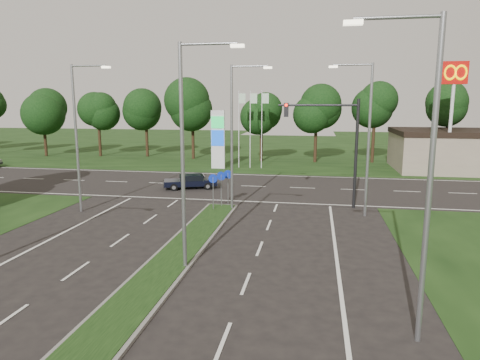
# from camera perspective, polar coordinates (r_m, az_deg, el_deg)

# --- Properties ---
(ground) EXTENTS (160.00, 160.00, 0.00)m
(ground) POSITION_cam_1_polar(r_m,az_deg,el_deg) (13.45, -18.96, -20.44)
(ground) COLOR black
(ground) RESTS_ON ground
(verge_far) EXTENTS (160.00, 50.00, 0.02)m
(verge_far) POSITION_cam_1_polar(r_m,az_deg,el_deg) (65.63, 4.83, 4.31)
(verge_far) COLOR black
(verge_far) RESTS_ON ground
(cross_road) EXTENTS (160.00, 12.00, 0.02)m
(cross_road) POSITION_cam_1_polar(r_m,az_deg,el_deg) (35.18, 0.16, -0.81)
(cross_road) COLOR black
(cross_road) RESTS_ON ground
(median_kerb) EXTENTS (2.00, 26.00, 0.12)m
(median_kerb) POSITION_cam_1_polar(r_m,az_deg,el_deg) (16.62, -12.14, -13.70)
(median_kerb) COLOR slate
(median_kerb) RESTS_ON ground
(commercial_building) EXTENTS (16.00, 9.00, 4.00)m
(commercial_building) POSITION_cam_1_polar(r_m,az_deg,el_deg) (48.97, 29.21, 3.38)
(commercial_building) COLOR gray
(commercial_building) RESTS_ON ground
(streetlight_median_near) EXTENTS (2.53, 0.22, 9.00)m
(streetlight_median_near) POSITION_cam_1_polar(r_m,az_deg,el_deg) (16.84, -7.06, 4.49)
(streetlight_median_near) COLOR gray
(streetlight_median_near) RESTS_ON ground
(streetlight_median_far) EXTENTS (2.53, 0.22, 9.00)m
(streetlight_median_far) POSITION_cam_1_polar(r_m,az_deg,el_deg) (26.53, -0.69, 6.65)
(streetlight_median_far) COLOR gray
(streetlight_median_far) RESTS_ON ground
(streetlight_left_far) EXTENTS (2.53, 0.22, 9.00)m
(streetlight_left_far) POSITION_cam_1_polar(r_m,az_deg,el_deg) (27.97, -20.69, 6.18)
(streetlight_left_far) COLOR gray
(streetlight_left_far) RESTS_ON ground
(streetlight_right_far) EXTENTS (2.53, 0.22, 9.00)m
(streetlight_right_far) POSITION_cam_1_polar(r_m,az_deg,el_deg) (26.22, 16.41, 6.19)
(streetlight_right_far) COLOR gray
(streetlight_right_far) RESTS_ON ground
(streetlight_right_near) EXTENTS (2.53, 0.22, 9.00)m
(streetlight_right_near) POSITION_cam_1_polar(r_m,az_deg,el_deg) (12.46, 23.25, 1.73)
(streetlight_right_near) COLOR gray
(streetlight_right_near) RESTS_ON ground
(traffic_signal) EXTENTS (5.10, 0.42, 7.00)m
(traffic_signal) POSITION_cam_1_polar(r_m,az_deg,el_deg) (28.12, 12.65, 5.73)
(traffic_signal) COLOR black
(traffic_signal) RESTS_ON ground
(median_signs) EXTENTS (1.16, 1.76, 2.38)m
(median_signs) POSITION_cam_1_polar(r_m,az_deg,el_deg) (27.54, -2.56, -0.29)
(median_signs) COLOR gray
(median_signs) RESTS_ON ground
(gas_pylon) EXTENTS (5.80, 1.26, 8.00)m
(gas_pylon) POSITION_cam_1_polar(r_m,az_deg,el_deg) (44.29, -2.67, 5.64)
(gas_pylon) COLOR silver
(gas_pylon) RESTS_ON ground
(mcdonalds_sign) EXTENTS (2.20, 0.47, 10.40)m
(mcdonalds_sign) POSITION_cam_1_polar(r_m,az_deg,el_deg) (43.70, 26.59, 10.81)
(mcdonalds_sign) COLOR silver
(mcdonalds_sign) RESTS_ON ground
(treeline_far) EXTENTS (6.00, 6.00, 9.90)m
(treeline_far) POSITION_cam_1_polar(r_m,az_deg,el_deg) (50.29, 3.45, 10.32)
(treeline_far) COLOR black
(treeline_far) RESTS_ON ground
(navy_sedan) EXTENTS (4.43, 2.97, 1.13)m
(navy_sedan) POSITION_cam_1_polar(r_m,az_deg,el_deg) (34.23, -6.62, -0.15)
(navy_sedan) COLOR black
(navy_sedan) RESTS_ON ground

